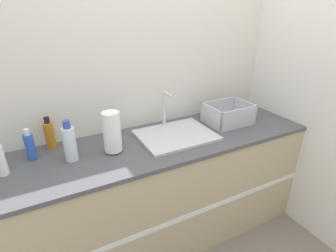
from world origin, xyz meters
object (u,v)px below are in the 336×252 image
(sink, at_px, (176,134))
(paper_towel_roll, at_px, (112,132))
(bottle_blue, at_px, (30,146))
(bottle_amber, at_px, (50,135))
(bottle_white_spray, at_px, (0,159))
(dish_rack, at_px, (228,116))
(bottle_clear, at_px, (70,143))

(sink, bearing_deg, paper_towel_roll, -178.38)
(sink, bearing_deg, bottle_blue, 172.26)
(bottle_amber, bearing_deg, paper_towel_roll, -33.65)
(bottle_white_spray, distance_m, bottle_amber, 0.35)
(paper_towel_roll, xyz_separation_m, bottle_white_spray, (-0.64, 0.03, -0.04))
(paper_towel_roll, distance_m, bottle_amber, 0.44)
(dish_rack, relative_size, bottle_blue, 1.74)
(paper_towel_roll, relative_size, bottle_amber, 1.23)
(sink, relative_size, dish_rack, 1.51)
(dish_rack, relative_size, bottle_amber, 1.60)
(paper_towel_roll, relative_size, bottle_blue, 1.34)
(sink, xyz_separation_m, bottle_clear, (-0.75, 0.01, 0.10))
(bottle_blue, relative_size, bottle_amber, 0.92)
(paper_towel_roll, relative_size, bottle_white_spray, 1.23)
(bottle_white_spray, bearing_deg, dish_rack, 0.17)
(sink, height_order, bottle_blue, sink)
(bottle_blue, bearing_deg, bottle_amber, 37.73)
(paper_towel_roll, height_order, bottle_clear, paper_towel_roll)
(bottle_white_spray, bearing_deg, bottle_blue, 36.23)
(dish_rack, distance_m, bottle_blue, 1.49)
(bottle_clear, relative_size, bottle_blue, 1.28)
(paper_towel_roll, bearing_deg, sink, 1.62)
(paper_towel_roll, distance_m, dish_rack, 1.00)
(bottle_clear, relative_size, bottle_amber, 1.18)
(dish_rack, bearing_deg, paper_towel_roll, -177.90)
(sink, bearing_deg, bottle_amber, 164.90)
(bottle_clear, bearing_deg, bottle_blue, 150.41)
(sink, relative_size, paper_towel_roll, 1.96)
(sink, distance_m, bottle_blue, 0.99)
(sink, distance_m, bottle_clear, 0.76)
(paper_towel_roll, xyz_separation_m, bottle_clear, (-0.27, 0.02, -0.02))
(dish_rack, distance_m, bottle_clear, 1.27)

